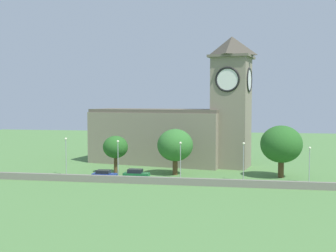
{
  "coord_description": "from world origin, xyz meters",
  "views": [
    {
      "loc": [
        12.87,
        -72.07,
        13.94
      ],
      "look_at": [
        -0.89,
        7.75,
        9.04
      ],
      "focal_mm": 45.46,
      "sensor_mm": 36.0,
      "label": 1
    }
  ],
  "objects_px": {
    "car_blue": "(104,175)",
    "car_green": "(136,174)",
    "streetlamp_east_end": "(310,158)",
    "streetlamp_east_mid": "(244,155)",
    "streetlamp_west_mid": "(118,153)",
    "tree_by_tower": "(281,144)",
    "church": "(177,127)",
    "streetlamp_west_end": "(66,150)",
    "tree_riverside_west": "(175,145)",
    "tree_churchyard": "(115,147)",
    "streetlamp_central": "(180,154)"
  },
  "relations": [
    {
      "from": "streetlamp_west_mid",
      "to": "streetlamp_east_end",
      "type": "bearing_deg",
      "value": 2.03
    },
    {
      "from": "streetlamp_central",
      "to": "streetlamp_east_end",
      "type": "bearing_deg",
      "value": 0.18
    },
    {
      "from": "tree_churchyard",
      "to": "streetlamp_east_mid",
      "type": "bearing_deg",
      "value": -9.21
    },
    {
      "from": "car_green",
      "to": "streetlamp_east_mid",
      "type": "relative_size",
      "value": 0.68
    },
    {
      "from": "church",
      "to": "car_green",
      "type": "bearing_deg",
      "value": -102.68
    },
    {
      "from": "car_green",
      "to": "streetlamp_central",
      "type": "relative_size",
      "value": 0.69
    },
    {
      "from": "streetlamp_east_mid",
      "to": "tree_by_tower",
      "type": "height_order",
      "value": "tree_by_tower"
    },
    {
      "from": "car_green",
      "to": "car_blue",
      "type": "bearing_deg",
      "value": -171.72
    },
    {
      "from": "streetlamp_west_end",
      "to": "streetlamp_central",
      "type": "relative_size",
      "value": 1.06
    },
    {
      "from": "streetlamp_west_end",
      "to": "streetlamp_east_end",
      "type": "height_order",
      "value": "streetlamp_west_end"
    },
    {
      "from": "car_blue",
      "to": "streetlamp_east_mid",
      "type": "distance_m",
      "value": 24.61
    },
    {
      "from": "church",
      "to": "streetlamp_east_mid",
      "type": "distance_m",
      "value": 23.05
    },
    {
      "from": "streetlamp_west_mid",
      "to": "tree_by_tower",
      "type": "bearing_deg",
      "value": 10.84
    },
    {
      "from": "tree_churchyard",
      "to": "tree_by_tower",
      "type": "bearing_deg",
      "value": 1.62
    },
    {
      "from": "car_blue",
      "to": "streetlamp_west_mid",
      "type": "distance_m",
      "value": 4.56
    },
    {
      "from": "tree_by_tower",
      "to": "streetlamp_east_end",
      "type": "bearing_deg",
      "value": -45.7
    },
    {
      "from": "streetlamp_west_mid",
      "to": "streetlamp_central",
      "type": "bearing_deg",
      "value": 5.65
    },
    {
      "from": "streetlamp_west_mid",
      "to": "tree_by_tower",
      "type": "height_order",
      "value": "tree_by_tower"
    },
    {
      "from": "streetlamp_west_end",
      "to": "tree_riverside_west",
      "type": "height_order",
      "value": "tree_riverside_west"
    },
    {
      "from": "tree_churchyard",
      "to": "tree_by_tower",
      "type": "relative_size",
      "value": 0.76
    },
    {
      "from": "car_green",
      "to": "streetlamp_central",
      "type": "xyz_separation_m",
      "value": [
        7.61,
        1.93,
        3.52
      ]
    },
    {
      "from": "tree_churchyard",
      "to": "streetlamp_west_end",
      "type": "bearing_deg",
      "value": -157.8
    },
    {
      "from": "church",
      "to": "car_blue",
      "type": "relative_size",
      "value": 8.43
    },
    {
      "from": "tree_by_tower",
      "to": "car_green",
      "type": "bearing_deg",
      "value": -165.93
    },
    {
      "from": "church",
      "to": "streetlamp_west_end",
      "type": "height_order",
      "value": "church"
    },
    {
      "from": "tree_riverside_west",
      "to": "church",
      "type": "bearing_deg",
      "value": 97.22
    },
    {
      "from": "streetlamp_west_end",
      "to": "streetlamp_east_mid",
      "type": "relative_size",
      "value": 1.04
    },
    {
      "from": "car_green",
      "to": "streetlamp_west_end",
      "type": "bearing_deg",
      "value": 171.77
    },
    {
      "from": "streetlamp_east_end",
      "to": "tree_riverside_west",
      "type": "relative_size",
      "value": 0.71
    },
    {
      "from": "tree_riverside_west",
      "to": "streetlamp_east_end",
      "type": "bearing_deg",
      "value": -9.21
    },
    {
      "from": "streetlamp_central",
      "to": "streetlamp_east_end",
      "type": "height_order",
      "value": "streetlamp_central"
    },
    {
      "from": "church",
      "to": "streetlamp_east_end",
      "type": "relative_size",
      "value": 5.96
    },
    {
      "from": "car_blue",
      "to": "car_green",
      "type": "xyz_separation_m",
      "value": [
        5.59,
        0.81,
        0.09
      ]
    },
    {
      "from": "tree_riverside_west",
      "to": "streetlamp_east_mid",
      "type": "bearing_deg",
      "value": -18.6
    },
    {
      "from": "streetlamp_west_mid",
      "to": "streetlamp_central",
      "type": "distance_m",
      "value": 11.2
    },
    {
      "from": "tree_churchyard",
      "to": "tree_riverside_west",
      "type": "distance_m",
      "value": 11.49
    },
    {
      "from": "streetlamp_central",
      "to": "tree_by_tower",
      "type": "distance_m",
      "value": 18.35
    },
    {
      "from": "streetlamp_east_end",
      "to": "tree_churchyard",
      "type": "distance_m",
      "value": 35.2
    },
    {
      "from": "streetlamp_central",
      "to": "tree_churchyard",
      "type": "bearing_deg",
      "value": 164.73
    },
    {
      "from": "streetlamp_east_mid",
      "to": "tree_riverside_west",
      "type": "bearing_deg",
      "value": 161.4
    },
    {
      "from": "streetlamp_west_end",
      "to": "streetlamp_central",
      "type": "height_order",
      "value": "streetlamp_west_end"
    },
    {
      "from": "car_green",
      "to": "streetlamp_central",
      "type": "bearing_deg",
      "value": 14.22
    },
    {
      "from": "car_blue",
      "to": "streetlamp_central",
      "type": "relative_size",
      "value": 0.66
    },
    {
      "from": "tree_riverside_west",
      "to": "tree_by_tower",
      "type": "xyz_separation_m",
      "value": [
        19.29,
        0.54,
        0.46
      ]
    },
    {
      "from": "streetlamp_west_mid",
      "to": "tree_churchyard",
      "type": "distance_m",
      "value": 5.04
    },
    {
      "from": "streetlamp_east_end",
      "to": "streetlamp_east_mid",
      "type": "bearing_deg",
      "value": -177.84
    },
    {
      "from": "streetlamp_west_mid",
      "to": "tree_by_tower",
      "type": "xyz_separation_m",
      "value": [
        28.89,
        5.53,
        1.45
      ]
    },
    {
      "from": "church",
      "to": "tree_by_tower",
      "type": "xyz_separation_m",
      "value": [
        21.0,
        -12.97,
        -2.09
      ]
    },
    {
      "from": "car_green",
      "to": "tree_riverside_west",
      "type": "height_order",
      "value": "tree_riverside_west"
    },
    {
      "from": "church",
      "to": "tree_by_tower",
      "type": "distance_m",
      "value": 24.77
    }
  ]
}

